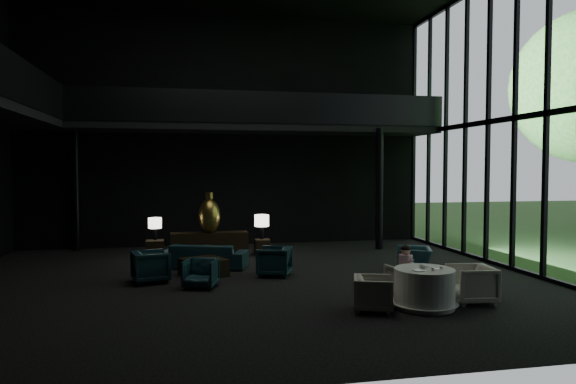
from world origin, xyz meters
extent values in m
cube|color=black|center=(0.00, 0.00, 0.00)|extent=(14.00, 12.00, 0.02)
cube|color=black|center=(0.00, 6.00, 4.00)|extent=(14.00, 0.04, 8.00)
cube|color=black|center=(0.00, -6.00, 4.00)|extent=(14.00, 0.04, 8.00)
cube|color=black|center=(1.00, 5.00, 4.00)|extent=(12.00, 2.00, 0.25)
cube|color=black|center=(-5.00, 0.00, 4.60)|extent=(0.06, 12.00, 1.00)
cube|color=black|center=(1.00, 4.00, 4.60)|extent=(12.00, 0.06, 1.00)
cylinder|color=black|center=(-5.00, 5.70, 2.00)|extent=(0.24, 0.24, 4.00)
cylinder|color=black|center=(4.80, 4.00, 2.00)|extent=(0.24, 0.24, 4.00)
cube|color=black|center=(-0.79, 3.65, 0.37)|extent=(2.32, 0.53, 0.74)
ellipsoid|color=#A86A29|center=(-0.79, 3.59, 1.25)|extent=(0.65, 0.65, 1.01)
cylinder|color=#A86A29|center=(-0.79, 3.59, 1.86)|extent=(0.22, 0.22, 0.21)
cube|color=black|center=(-2.39, 3.47, 0.28)|extent=(0.52, 0.52, 0.57)
cylinder|color=black|center=(-2.39, 3.59, 0.74)|extent=(0.12, 0.12, 0.34)
cylinder|color=white|center=(-2.39, 3.59, 1.06)|extent=(0.39, 0.39, 0.31)
cube|color=black|center=(0.81, 3.55, 0.25)|extent=(0.45, 0.45, 0.50)
cylinder|color=black|center=(0.81, 3.63, 0.69)|extent=(0.13, 0.13, 0.39)
cylinder|color=white|center=(0.81, 3.63, 1.07)|extent=(0.45, 0.45, 0.36)
imported|color=#103447|center=(-1.01, 1.91, 0.47)|extent=(2.52, 1.43, 0.95)
imported|color=#1E3141|center=(-2.32, 0.37, 0.43)|extent=(0.97, 1.01, 0.87)
imported|color=black|center=(0.65, 0.51, 0.41)|extent=(1.00, 1.03, 0.83)
imported|color=black|center=(-1.19, -0.43, 0.33)|extent=(0.80, 0.78, 0.66)
imported|color=#133C45|center=(4.35, 0.36, 0.36)|extent=(0.80, 0.97, 0.73)
cube|color=black|center=(-1.08, 0.84, 0.22)|extent=(1.27, 1.27, 0.43)
cylinder|color=white|center=(3.00, -2.92, 0.38)|extent=(1.15, 1.15, 0.75)
cone|color=white|center=(3.00, -2.92, 0.05)|extent=(1.31, 1.31, 0.10)
imported|color=#ACAAA0|center=(3.07, -1.97, 0.33)|extent=(0.73, 0.70, 0.66)
imported|color=#BFB59A|center=(4.08, -2.81, 0.44)|extent=(0.90, 0.95, 0.88)
imported|color=#B1AE9F|center=(1.94, -2.97, 0.34)|extent=(0.80, 0.82, 0.68)
cylinder|color=#CD9BB0|center=(3.04, -1.97, 0.66)|extent=(0.29, 0.29, 0.41)
sphere|color=#D8A884|center=(3.04, -1.97, 0.97)|extent=(0.21, 0.21, 0.21)
ellipsoid|color=black|center=(3.04, -1.97, 1.00)|extent=(0.22, 0.22, 0.14)
cylinder|color=white|center=(2.82, -3.06, 0.76)|extent=(0.34, 0.34, 0.02)
cylinder|color=white|center=(3.15, -2.71, 0.76)|extent=(0.22, 0.22, 0.01)
cylinder|color=white|center=(3.22, -3.02, 0.76)|extent=(0.18, 0.18, 0.01)
cylinder|color=white|center=(3.31, -3.01, 0.79)|extent=(0.07, 0.07, 0.05)
ellipsoid|color=white|center=(3.01, -2.84, 0.79)|extent=(0.15, 0.15, 0.07)
cylinder|color=#99999E|center=(3.06, -3.15, 0.78)|extent=(0.07, 0.07, 0.06)
camera|label=1|loc=(-1.53, -12.01, 2.70)|focal=32.00mm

